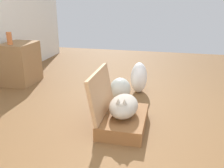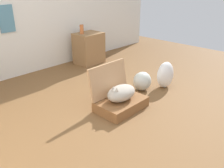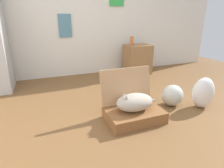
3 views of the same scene
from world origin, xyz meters
TOP-DOWN VIEW (x-y plane):
  - ground_plane at (0.00, 0.00)m, footprint 7.68×7.68m
  - suitcase_base at (0.08, 0.08)m, footprint 0.65×0.44m
  - suitcase_lid at (0.08, 0.31)m, footprint 0.65×0.11m
  - cat at (0.07, 0.08)m, footprint 0.52×0.28m
  - plastic_bag_white at (0.76, 0.25)m, footprint 0.30×0.27m
  - plastic_bag_clear at (1.09, 0.05)m, footprint 0.32×0.22m
  - side_table at (1.08, 1.85)m, footprint 0.53×0.42m
  - vase_tall at (0.95, 1.88)m, footprint 0.07×0.07m

SIDE VIEW (x-z plane):
  - ground_plane at x=0.00m, z-range 0.00..0.00m
  - suitcase_base at x=0.08m, z-range 0.00..0.14m
  - plastic_bag_white at x=0.76m, z-range 0.00..0.29m
  - plastic_bag_clear at x=1.09m, z-range 0.00..0.42m
  - cat at x=0.07m, z-range 0.13..0.35m
  - side_table at x=1.08m, z-range 0.00..0.61m
  - suitcase_lid at x=0.08m, z-range 0.14..0.58m
  - vase_tall at x=0.95m, z-range 0.61..0.79m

